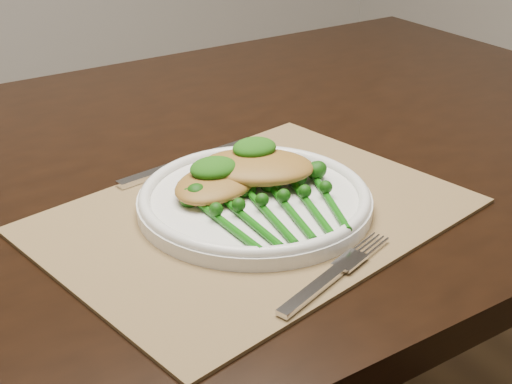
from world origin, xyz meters
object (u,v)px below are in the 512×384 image
dinner_plate (255,199)px  broccolini_bundle (280,212)px  placemat (254,215)px  dining_table (190,376)px  chicken_fillet_left (217,182)px

dinner_plate → broccolini_bundle: bearing=-91.6°
placemat → dinner_plate: size_ratio=1.71×
dining_table → chicken_fillet_left: chicken_fillet_left is taller
placemat → dinner_plate: (0.01, 0.01, 0.01)m
placemat → dining_table: bearing=79.9°
dinner_plate → broccolini_bundle: broccolini_bundle is taller
dinner_plate → broccolini_bundle: 0.06m
broccolini_bundle → placemat: bearing=105.0°
dining_table → dinner_plate: 0.43m
placemat → chicken_fillet_left: (-0.02, 0.04, 0.03)m
dining_table → dinner_plate: (0.01, -0.18, 0.39)m
dining_table → placemat: 0.42m
dining_table → placemat: bearing=-90.0°
dinner_plate → broccolini_bundle: size_ratio=1.46×
placemat → dinner_plate: 0.02m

